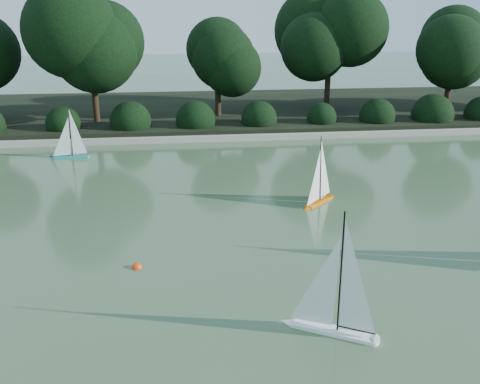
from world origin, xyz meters
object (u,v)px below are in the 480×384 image
at_px(sailboat_orange, 318,193).
at_px(race_buoy, 137,268).
at_px(sailboat_white_a, 326,312).
at_px(sailboat_teal, 68,149).

bearing_deg(sailboat_orange, race_buoy, -145.07).
height_order(sailboat_white_a, race_buoy, sailboat_white_a).
distance_m(sailboat_white_a, race_buoy, 3.20).
relative_size(sailboat_orange, sailboat_teal, 1.01).
xyz_separation_m(sailboat_white_a, race_buoy, (-2.47, 2.01, -0.28)).
bearing_deg(sailboat_teal, sailboat_orange, -36.20).
relative_size(sailboat_orange, race_buoy, 8.95).
distance_m(sailboat_orange, race_buoy, 4.29).
xyz_separation_m(sailboat_teal, race_buoy, (2.25, -6.67, -0.23)).
height_order(sailboat_orange, race_buoy, sailboat_orange).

